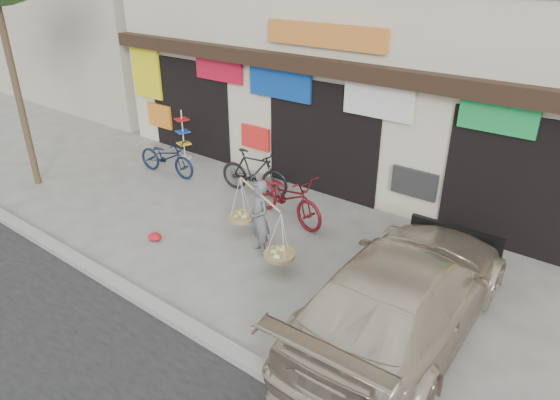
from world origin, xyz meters
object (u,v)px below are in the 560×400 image
Objects in this scene: bike_0 at (167,157)px; bike_2 at (287,196)px; street_vendor at (260,221)px; bike_1 at (254,172)px; suv at (404,292)px; display_rack at (184,139)px.

bike_2 is (4.04, -0.09, 0.07)m from bike_0.
bike_0 is 0.87× the size of bike_2.
street_vendor is 0.97× the size of bike_2.
street_vendor reaches higher than bike_1.
street_vendor reaches higher than bike_2.
suv is (7.62, -1.95, 0.25)m from bike_0.
bike_2 reaches higher than bike_1.
bike_2 is 0.41× the size of suv.
suv is (3.58, -1.86, 0.18)m from bike_2.
bike_1 is at bearing -28.02° from suv.
suv is at bearing -109.86° from bike_0.
bike_1 is at bearing -84.44° from bike_0.
street_vendor is 2.73m from bike_1.
bike_0 is at bearing -174.38° from street_vendor.
bike_0 is 4.04m from bike_2.
street_vendor is 5.61m from display_rack.
suv is at bearing -107.08° from bike_2.
bike_0 is 0.36× the size of suv.
street_vendor is 0.40× the size of suv.
bike_2 is at bearing -96.78° from bike_0.
bike_1 is at bearing 157.01° from street_vendor.
display_rack is (-3.12, 0.58, 0.02)m from bike_1.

